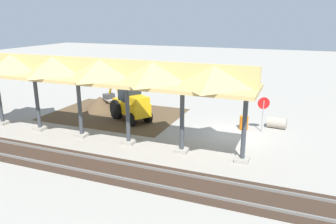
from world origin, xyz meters
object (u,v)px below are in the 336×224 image
(backhoe, at_px, (130,103))
(traffic_barrel, at_px, (244,123))
(stop_sign, at_px, (263,107))
(concrete_pipe, at_px, (277,123))

(backhoe, bearing_deg, traffic_barrel, -173.69)
(backhoe, bearing_deg, stop_sign, -174.68)
(traffic_barrel, bearing_deg, concrete_pipe, -151.05)
(stop_sign, xyz_separation_m, traffic_barrel, (1.15, -0.03, -1.19))
(backhoe, height_order, traffic_barrel, backhoe)
(stop_sign, distance_m, concrete_pipe, 1.90)
(backhoe, xyz_separation_m, concrete_pipe, (-9.91, -1.98, -0.89))
(stop_sign, distance_m, backhoe, 9.12)
(traffic_barrel, bearing_deg, backhoe, 6.31)
(stop_sign, bearing_deg, traffic_barrel, -1.55)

